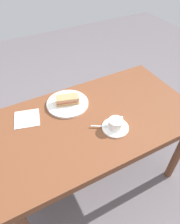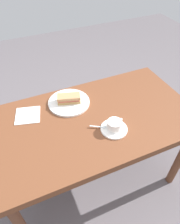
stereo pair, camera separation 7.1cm
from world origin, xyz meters
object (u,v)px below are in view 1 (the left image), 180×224
coffee_saucer (115,128)px  coffee_cup (116,123)px  sandwich_plate (68,103)px  sandwich_front (67,100)px  napkin (27,119)px  dining_table (93,127)px  spoon (102,126)px

coffee_saucer → coffee_cup: (-0.00, -0.00, 0.04)m
sandwich_plate → coffee_cup: (-0.16, 0.33, 0.03)m
sandwich_front → napkin: (0.28, 0.01, -0.04)m
dining_table → sandwich_front: 0.24m
coffee_saucer → spoon: bearing=-30.8°
coffee_cup → dining_table: bearing=-61.2°
coffee_saucer → spoon: spoon is taller
dining_table → napkin: size_ratio=8.63×
dining_table → coffee_cup: (-0.07, 0.13, 0.12)m
coffee_saucer → napkin: 0.54m
dining_table → sandwich_plate: size_ratio=4.72×
sandwich_front → coffee_cup: size_ratio=1.49×
sandwich_plate → spoon: 0.30m
sandwich_plate → spoon: (-0.10, 0.29, 0.01)m
coffee_cup → spoon: 0.08m
sandwich_plate → napkin: 0.28m
coffee_saucer → sandwich_plate: bearing=-63.5°
coffee_cup → napkin: 0.55m
spoon → napkin: size_ratio=0.60×
sandwich_plate → napkin: size_ratio=1.83×
spoon → napkin: (0.37, -0.28, -0.01)m
sandwich_front → sandwich_plate: bearing=-13.5°
spoon → coffee_cup: bearing=150.1°
sandwich_front → dining_table: bearing=114.9°
sandwich_plate → coffee_cup: bearing=116.8°
sandwich_front → coffee_saucer: bearing=116.3°
dining_table → spoon: bearing=93.3°
coffee_saucer → coffee_cup: size_ratio=1.45×
sandwich_plate → spoon: size_ratio=3.03×
coffee_cup → sandwich_front: bearing=-63.4°
sandwich_front → spoon: bearing=108.3°
coffee_saucer → sandwich_front: bearing=-63.7°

